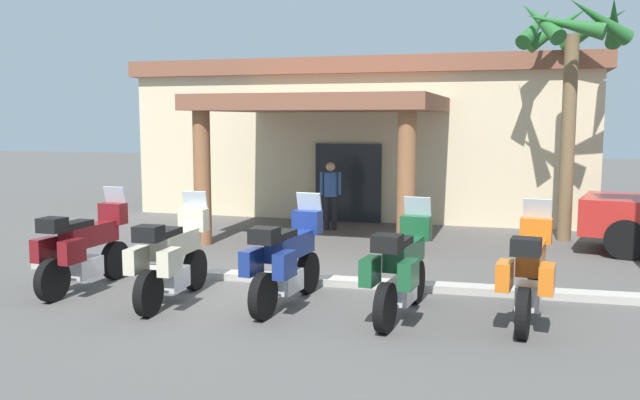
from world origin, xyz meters
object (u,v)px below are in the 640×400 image
(motorcycle_blue, at_px, (286,260))
(pedestrian, at_px, (331,191))
(motel_building, at_px, (370,136))
(motorcycle_green, at_px, (401,268))
(motorcycle_maroon, at_px, (84,247))
(palm_tree_near_portico, at_px, (571,51))
(motorcycle_cream, at_px, (172,257))
(motorcycle_orange, at_px, (530,272))

(motorcycle_blue, height_order, pedestrian, pedestrian)
(motel_building, bearing_deg, motorcycle_green, -75.35)
(motel_building, bearing_deg, motorcycle_maroon, -101.73)
(motorcycle_green, bearing_deg, motel_building, 20.58)
(pedestrian, height_order, palm_tree_near_portico, palm_tree_near_portico)
(motorcycle_maroon, xyz_separation_m, motorcycle_cream, (1.72, -0.35, 0.00))
(motorcycle_cream, xyz_separation_m, pedestrian, (0.80, 7.14, 0.28))
(motorcycle_green, distance_m, motorcycle_orange, 1.73)
(motel_building, height_order, motorcycle_blue, motel_building)
(motel_building, height_order, palm_tree_near_portico, palm_tree_near_portico)
(motorcycle_blue, height_order, motorcycle_orange, same)
(motorcycle_orange, xyz_separation_m, palm_tree_near_portico, (1.14, 6.71, 3.55))
(motorcycle_maroon, distance_m, pedestrian, 7.24)
(motorcycle_cream, distance_m, pedestrian, 7.19)
(motel_building, distance_m, motorcycle_maroon, 11.33)
(motel_building, height_order, motorcycle_maroon, motel_building)
(motorcycle_cream, height_order, motorcycle_green, same)
(motorcycle_maroon, xyz_separation_m, motorcycle_orange, (6.88, -0.12, 0.00))
(motorcycle_green, relative_size, motorcycle_orange, 1.00)
(motorcycle_blue, distance_m, pedestrian, 6.97)
(motorcycle_cream, distance_m, motorcycle_orange, 5.16)
(pedestrian, relative_size, palm_tree_near_portico, 0.31)
(motorcycle_blue, distance_m, motorcycle_orange, 3.44)
(motorcycle_maroon, height_order, motorcycle_green, same)
(motorcycle_orange, bearing_deg, motorcycle_green, 104.32)
(motorcycle_blue, distance_m, motorcycle_green, 1.73)
(motel_building, xyz_separation_m, motorcycle_orange, (4.08, -10.98, -1.54))
(motorcycle_maroon, relative_size, motorcycle_green, 1.00)
(motorcycle_green, relative_size, palm_tree_near_portico, 0.40)
(palm_tree_near_portico, bearing_deg, motorcycle_blue, -124.29)
(motel_building, xyz_separation_m, motorcycle_blue, (0.64, -10.99, -1.54))
(motorcycle_maroon, distance_m, motorcycle_cream, 1.75)
(motel_building, bearing_deg, motorcycle_cream, -92.78)
(palm_tree_near_portico, bearing_deg, motorcycle_orange, -99.63)
(motorcycle_cream, xyz_separation_m, motorcycle_blue, (1.72, 0.23, 0.00))
(motorcycle_cream, relative_size, palm_tree_near_portico, 0.40)
(motel_building, xyz_separation_m, pedestrian, (-0.28, -4.08, -1.26))
(palm_tree_near_portico, bearing_deg, motorcycle_cream, -132.21)
(motorcycle_maroon, bearing_deg, motorcycle_orange, -85.55)
(motorcycle_green, xyz_separation_m, palm_tree_near_portico, (2.86, 6.88, 3.55))
(motel_building, distance_m, motorcycle_orange, 11.82)
(motel_building, distance_m, palm_tree_near_portico, 7.04)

